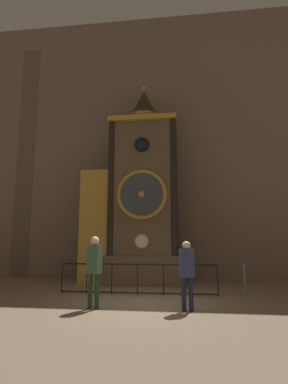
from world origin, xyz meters
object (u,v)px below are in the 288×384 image
at_px(visitor_far, 187,269).
at_px(stanchion_post, 245,286).
at_px(visitor_near, 94,264).
at_px(clock_tower, 136,200).

xyz_separation_m(visitor_far, stanchion_post, (1.82, 2.28, -0.71)).
distance_m(visitor_near, visitor_far, 2.37).
xyz_separation_m(visitor_near, visitor_far, (2.37, 0.02, -0.09)).
xyz_separation_m(clock_tower, stanchion_post, (3.81, -2.28, -3.09)).
relative_size(visitor_far, stanchion_post, 1.74).
bearing_deg(stanchion_post, visitor_near, -151.23).
height_order(clock_tower, visitor_far, clock_tower).
height_order(visitor_far, stanchion_post, visitor_far).
bearing_deg(stanchion_post, clock_tower, 149.12).
distance_m(visitor_near, stanchion_post, 4.85).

